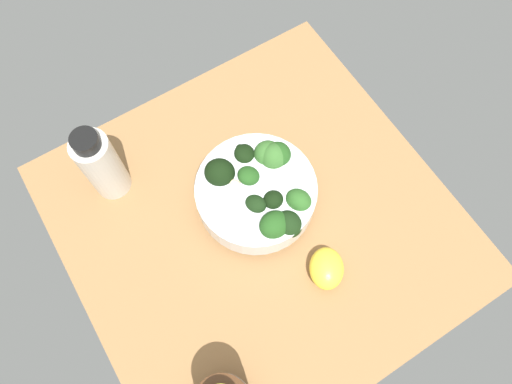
# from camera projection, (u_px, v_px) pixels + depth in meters

# --- Properties ---
(ground_plane) EXTENTS (0.57, 0.57, 0.04)m
(ground_plane) POSITION_uv_depth(u_px,v_px,m) (258.00, 225.00, 0.76)
(ground_plane) COLOR #996D42
(bowl_of_broccoli) EXTENTS (0.19, 0.18, 0.09)m
(bowl_of_broccoli) POSITION_uv_depth(u_px,v_px,m) (259.00, 190.00, 0.72)
(bowl_of_broccoli) COLOR white
(bowl_of_broccoli) RESTS_ON ground_plane
(lemon_wedge) EXTENTS (0.08, 0.08, 0.04)m
(lemon_wedge) POSITION_uv_depth(u_px,v_px,m) (327.00, 268.00, 0.70)
(lemon_wedge) COLOR yellow
(lemon_wedge) RESTS_ON ground_plane
(bottle_short) EXTENTS (0.06, 0.06, 0.15)m
(bottle_short) POSITION_uv_depth(u_px,v_px,m) (101.00, 164.00, 0.70)
(bottle_short) COLOR beige
(bottle_short) RESTS_ON ground_plane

